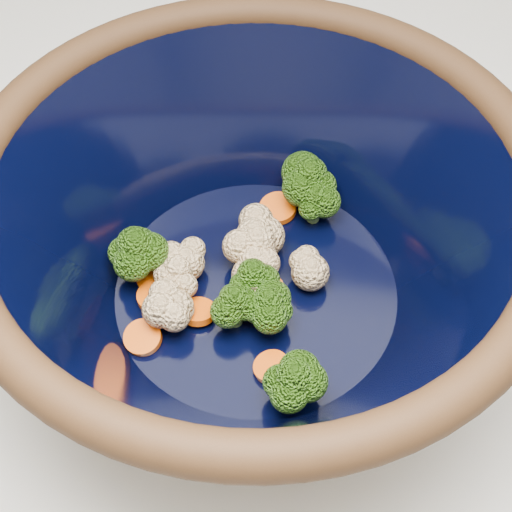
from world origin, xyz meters
The scene contains 3 objects.
counter centered at (0.00, 0.00, 0.45)m, with size 1.20×1.20×0.90m, color white.
mixing_bowl centered at (-0.07, -0.08, 1.00)m, with size 0.44×0.44×0.17m.
vegetable_pile centered at (-0.08, -0.08, 0.96)m, with size 0.17×0.22×0.05m.
Camera 1 is at (-0.02, -0.39, 1.40)m, focal length 50.00 mm.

